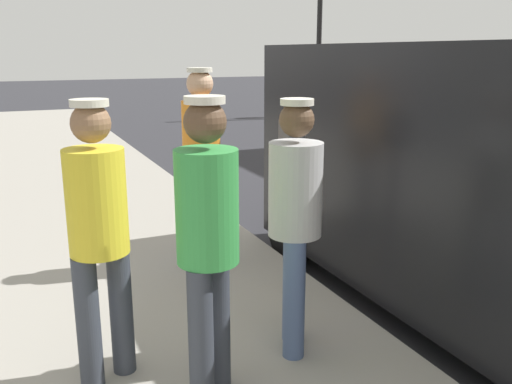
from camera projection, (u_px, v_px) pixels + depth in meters
The scene contains 8 objects.
ground_plane at pixel (390, 268), 5.47m from camera, with size 80.00×80.00×0.00m, color #2D2D33.
sidewalk_slab at pixel (5, 332), 4.06m from camera, with size 5.00×32.00×0.15m, color #9E998E.
parking_meter_near at pixel (291, 172), 4.27m from camera, with size 0.14×0.18×1.52m.
pedestrian_in_green at pixel (208, 233), 2.96m from camera, with size 0.34×0.34×1.72m.
pedestrian_in_orange at pixel (202, 154), 4.95m from camera, with size 0.34×0.34×1.80m.
pedestrian_in_gray at pixel (295, 212), 3.48m from camera, with size 0.34×0.34×1.66m.
pedestrian_in_yellow at pixel (98, 227), 3.13m from camera, with size 0.35×0.34×1.69m.
traffic_light_corner at pixel (343, 5), 17.34m from camera, with size 2.48×0.42×5.20m.
Camera 1 is at (3.31, 4.11, 2.09)m, focal length 38.60 mm.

